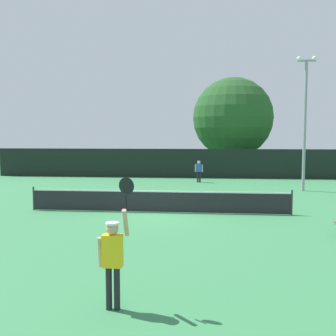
% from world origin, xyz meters
% --- Properties ---
extents(ground_plane, '(120.00, 120.00, 0.00)m').
position_xyz_m(ground_plane, '(0.00, 0.00, 0.00)').
color(ground_plane, '#387F4C').
extents(tennis_net, '(11.55, 0.08, 1.07)m').
position_xyz_m(tennis_net, '(0.00, 0.00, 0.51)').
color(tennis_net, '#232328').
rests_on(tennis_net, ground).
extents(perimeter_fence, '(30.68, 0.12, 2.34)m').
position_xyz_m(perimeter_fence, '(0.00, 14.44, 1.17)').
color(perimeter_fence, black).
rests_on(perimeter_fence, ground).
extents(player_serving, '(0.68, 0.40, 2.57)m').
position_xyz_m(player_serving, '(0.30, -9.60, 1.14)').
color(player_serving, yellow).
rests_on(player_serving, ground).
extents(player_receiving, '(0.57, 0.23, 1.57)m').
position_xyz_m(player_receiving, '(1.58, 11.38, 0.95)').
color(player_receiving, blue).
rests_on(player_receiving, ground).
extents(tennis_ball, '(0.07, 0.07, 0.07)m').
position_xyz_m(tennis_ball, '(-1.64, -2.48, 0.03)').
color(tennis_ball, '#CCE033').
rests_on(tennis_ball, ground).
extents(light_pole, '(1.18, 0.28, 8.16)m').
position_xyz_m(light_pole, '(8.07, 7.59, 4.65)').
color(light_pole, gray).
rests_on(light_pole, ground).
extents(large_tree, '(7.32, 7.32, 8.72)m').
position_xyz_m(large_tree, '(4.53, 19.29, 5.05)').
color(large_tree, brown).
rests_on(large_tree, ground).
extents(parked_car_near, '(1.96, 4.23, 1.69)m').
position_xyz_m(parked_car_near, '(-8.35, 22.42, 0.78)').
color(parked_car_near, black).
rests_on(parked_car_near, ground).
extents(parked_car_mid, '(2.09, 4.28, 1.69)m').
position_xyz_m(parked_car_mid, '(1.88, 20.99, 0.78)').
color(parked_car_mid, navy).
rests_on(parked_car_mid, ground).
extents(parked_car_far, '(2.25, 4.35, 1.69)m').
position_xyz_m(parked_car_far, '(10.36, 23.29, 0.78)').
color(parked_car_far, red).
rests_on(parked_car_far, ground).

